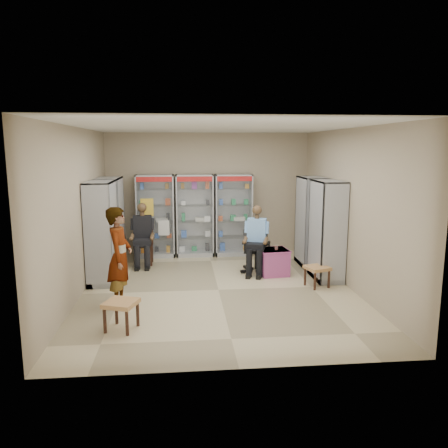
{
  "coord_description": "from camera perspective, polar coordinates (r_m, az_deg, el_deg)",
  "views": [
    {
      "loc": [
        -0.65,
        -7.85,
        2.64
      ],
      "look_at": [
        0.17,
        0.7,
        1.13
      ],
      "focal_mm": 35.0,
      "sensor_mm": 36.0,
      "label": 1
    }
  ],
  "objects": [
    {
      "name": "tea_glass",
      "position": [
        9.15,
        6.84,
        -3.06
      ],
      "size": [
        0.07,
        0.07,
        0.1
      ],
      "primitive_type": "cylinder",
      "color": "#601908",
      "rests_on": "pink_trunk"
    },
    {
      "name": "pink_trunk",
      "position": [
        9.25,
        6.47,
        -4.94
      ],
      "size": [
        0.62,
        0.6,
        0.54
      ],
      "primitive_type": "cube",
      "rotation": [
        0.0,
        0.0,
        0.11
      ],
      "color": "#B5489B",
      "rests_on": "floor"
    },
    {
      "name": "cabinet_left_near",
      "position": [
        8.84,
        -15.69,
        -1.11
      ],
      "size": [
        0.9,
        0.5,
        2.0
      ],
      "primitive_type": "cube",
      "rotation": [
        0.0,
        0.0,
        -1.57
      ],
      "color": "silver",
      "rests_on": "floor"
    },
    {
      "name": "woven_stool_b",
      "position": [
        6.7,
        -13.25,
        -11.53
      ],
      "size": [
        0.56,
        0.56,
        0.44
      ],
      "primitive_type": "cube",
      "rotation": [
        0.0,
        0.0,
        -0.34
      ],
      "color": "#AC8A48",
      "rests_on": "floor"
    },
    {
      "name": "floor",
      "position": [
        8.3,
        -0.73,
        -8.59
      ],
      "size": [
        6.0,
        6.0,
        0.0
      ],
      "primitive_type": "plane",
      "color": "tan",
      "rests_on": "ground"
    },
    {
      "name": "standing_man",
      "position": [
        7.49,
        -13.47,
        -4.22
      ],
      "size": [
        0.46,
        0.65,
        1.68
      ],
      "primitive_type": "imported",
      "rotation": [
        0.0,
        0.0,
        1.48
      ],
      "color": "#949496",
      "rests_on": "floor"
    },
    {
      "name": "office_chair",
      "position": [
        9.36,
        4.23,
        -3.08
      ],
      "size": [
        0.73,
        0.73,
        1.07
      ],
      "primitive_type": "cube",
      "rotation": [
        0.0,
        0.0,
        -0.3
      ],
      "color": "black",
      "rests_on": "floor"
    },
    {
      "name": "cabinet_left_far",
      "position": [
        9.91,
        -14.59,
        0.1
      ],
      "size": [
        0.9,
        0.5,
        2.0
      ],
      "primitive_type": "cube",
      "rotation": [
        0.0,
        0.0,
        -1.57
      ],
      "color": "#9EA1A5",
      "rests_on": "floor"
    },
    {
      "name": "seated_customer",
      "position": [
        10.03,
        -10.54,
        -1.54
      ],
      "size": [
        0.44,
        0.6,
        1.34
      ],
      "primitive_type": null,
      "color": "black",
      "rests_on": "floor"
    },
    {
      "name": "room_shell",
      "position": [
        7.9,
        -0.76,
        5.08
      ],
      "size": [
        5.02,
        6.02,
        3.01
      ],
      "color": "tan",
      "rests_on": "ground"
    },
    {
      "name": "wooden_chair",
      "position": [
        10.12,
        -10.48,
        -2.6
      ],
      "size": [
        0.42,
        0.42,
        0.94
      ],
      "primitive_type": "cube",
      "color": "black",
      "rests_on": "floor"
    },
    {
      "name": "seated_shopkeeper",
      "position": [
        9.28,
        4.3,
        -2.27
      ],
      "size": [
        0.61,
        0.72,
        1.36
      ],
      "primitive_type": null,
      "rotation": [
        0.0,
        0.0,
        -0.3
      ],
      "color": "#75A9E7",
      "rests_on": "floor"
    },
    {
      "name": "cabinet_back_mid",
      "position": [
        10.71,
        -3.83,
        1.12
      ],
      "size": [
        0.9,
        0.5,
        2.0
      ],
      "primitive_type": "cube",
      "color": "#A0A2A7",
      "rests_on": "floor"
    },
    {
      "name": "cabinet_back_left",
      "position": [
        10.72,
        -8.91,
        1.03
      ],
      "size": [
        0.9,
        0.5,
        2.0
      ],
      "primitive_type": "cube",
      "color": "silver",
      "rests_on": "floor"
    },
    {
      "name": "cabinet_right_near",
      "position": [
        8.98,
        13.31,
        -0.84
      ],
      "size": [
        0.9,
        0.5,
        2.0
      ],
      "primitive_type": "cube",
      "rotation": [
        0.0,
        0.0,
        1.57
      ],
      "color": "silver",
      "rests_on": "floor"
    },
    {
      "name": "woven_stool_a",
      "position": [
        8.62,
        12.04,
        -6.72
      ],
      "size": [
        0.51,
        0.51,
        0.4
      ],
      "primitive_type": "cube",
      "rotation": [
        0.0,
        0.0,
        0.33
      ],
      "color": "olive",
      "rests_on": "floor"
    },
    {
      "name": "cabinet_right_far",
      "position": [
        10.01,
        11.3,
        0.33
      ],
      "size": [
        0.9,
        0.5,
        2.0
      ],
      "primitive_type": "cube",
      "rotation": [
        0.0,
        0.0,
        1.57
      ],
      "color": "silver",
      "rests_on": "floor"
    },
    {
      "name": "cabinet_back_right",
      "position": [
        10.78,
        1.22,
        1.19
      ],
      "size": [
        0.9,
        0.5,
        2.0
      ],
      "primitive_type": "cube",
      "color": "silver",
      "rests_on": "floor"
    }
  ]
}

